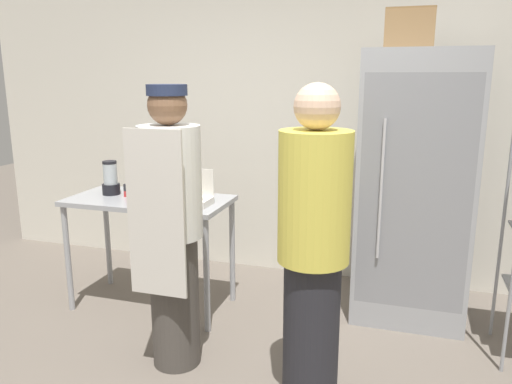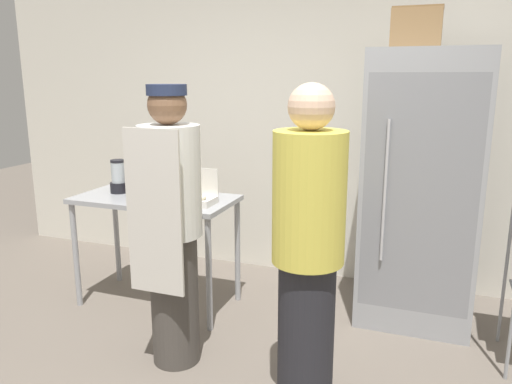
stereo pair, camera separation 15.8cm
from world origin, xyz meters
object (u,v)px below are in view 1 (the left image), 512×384
object	(u,v)px
person_baker	(172,226)
donut_box	(190,198)
binder_stack	(148,189)
person_customer	(313,252)
blender_pitcher	(111,180)
cardboard_storage_box	(410,29)
refrigerator	(414,189)

from	to	relation	value
person_baker	donut_box	bearing A→B (deg)	104.50
binder_stack	person_customer	world-z (taller)	person_customer
donut_box	blender_pitcher	distance (m)	0.74
blender_pitcher	person_baker	bearing A→B (deg)	-39.30
cardboard_storage_box	donut_box	bearing A→B (deg)	-159.02
donut_box	person_customer	size ratio (longest dim) A/B	0.17
donut_box	person_customer	xyz separation A→B (m)	(1.04, -0.78, -0.03)
refrigerator	person_customer	xyz separation A→B (m)	(-0.49, -1.30, -0.09)
refrigerator	binder_stack	world-z (taller)	refrigerator
person_baker	blender_pitcher	bearing A→B (deg)	140.70
blender_pitcher	person_customer	world-z (taller)	person_customer
refrigerator	donut_box	xyz separation A→B (m)	(-1.54, -0.53, -0.06)
refrigerator	blender_pitcher	world-z (taller)	refrigerator
binder_stack	blender_pitcher	bearing A→B (deg)	-166.18
blender_pitcher	donut_box	bearing A→B (deg)	-8.84
refrigerator	person_baker	xyz separation A→B (m)	(-1.38, -1.14, -0.08)
refrigerator	donut_box	bearing A→B (deg)	-161.05
blender_pitcher	binder_stack	size ratio (longest dim) A/B	0.86
donut_box	blender_pitcher	bearing A→B (deg)	171.16
refrigerator	donut_box	distance (m)	1.63
binder_stack	cardboard_storage_box	distance (m)	2.23
person_baker	person_customer	bearing A→B (deg)	-10.68
donut_box	person_baker	xyz separation A→B (m)	(0.16, -0.61, -0.02)
person_baker	person_customer	size ratio (longest dim) A/B	0.99
cardboard_storage_box	person_customer	distance (m)	1.83
blender_pitcher	cardboard_storage_box	xyz separation A→B (m)	(2.15, 0.44, 1.10)
refrigerator	person_customer	world-z (taller)	refrigerator
refrigerator	blender_pitcher	distance (m)	2.30
donut_box	person_customer	distance (m)	1.30
donut_box	cardboard_storage_box	bearing A→B (deg)	20.98
blender_pitcher	person_customer	bearing A→B (deg)	-26.70
blender_pitcher	cardboard_storage_box	world-z (taller)	cardboard_storage_box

